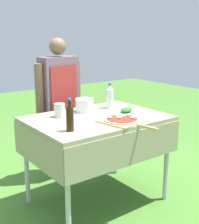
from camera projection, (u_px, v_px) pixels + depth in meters
name	position (u px, v px, depth m)	size (l,w,h in m)	color
ground_plane	(97.00, 200.00, 2.95)	(12.00, 12.00, 0.00)	#477A2D
prep_table	(97.00, 127.00, 2.77)	(1.20, 0.86, 0.82)	gray
person_cook	(59.00, 98.00, 3.27)	(0.56, 0.22, 1.49)	#333D56
pizza_on_peel	(123.00, 120.00, 2.59)	(0.37, 0.53, 0.05)	tan
oil_bottle	(70.00, 118.00, 2.32)	(0.06, 0.06, 0.25)	black
water_bottle	(110.00, 96.00, 3.05)	(0.08, 0.08, 0.25)	silver
herb_container	(126.00, 110.00, 2.89)	(0.19, 0.16, 0.05)	silver
mixing_tub	(84.00, 105.00, 2.92)	(0.17, 0.17, 0.13)	silver
sauce_jar	(60.00, 111.00, 2.74)	(0.10, 0.10, 0.12)	silver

